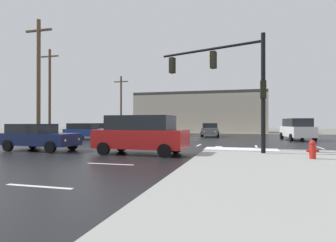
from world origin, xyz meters
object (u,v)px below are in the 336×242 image
traffic_signal_mast (231,75)px  suv_white (297,129)px  sedan_navy (38,136)px  sedan_grey (210,130)px  utility_pole_distant (121,104)px  suv_red (141,134)px  utility_pole_mid (39,80)px  sedan_silver (96,130)px  sedan_blue (87,131)px  fire_hydrant (313,149)px  utility_pole_far (50,91)px

traffic_signal_mast → suv_white: bearing=-95.0°
traffic_signal_mast → sedan_navy: size_ratio=1.31×
sedan_grey → utility_pole_distant: size_ratio=0.55×
suv_red → utility_pole_mid: 10.62m
sedan_silver → sedan_blue: bearing=-159.5°
sedan_navy → suv_red: bearing=2.8°
traffic_signal_mast → sedan_navy: traffic_signal_mast is taller
fire_hydrant → sedan_grey: (-6.56, 19.41, 0.32)m
sedan_grey → suv_white: bearing=58.3°
traffic_signal_mast → fire_hydrant: traffic_signal_mast is taller
fire_hydrant → sedan_silver: size_ratio=0.17×
sedan_blue → sedan_silver: 3.80m
traffic_signal_mast → utility_pole_far: 23.03m
suv_white → traffic_signal_mast: bearing=150.1°
fire_hydrant → utility_pole_far: 27.57m
suv_red → utility_pole_mid: bearing=-17.7°
sedan_silver → utility_pole_far: 6.83m
suv_white → sedan_navy: bearing=124.2°
fire_hydrant → suv_red: bearing=175.5°
utility_pole_distant → utility_pole_far: bearing=-106.8°
fire_hydrant → suv_red: 8.07m
traffic_signal_mast → sedan_blue: (-13.93, 8.49, -3.38)m
utility_pole_distant → utility_pole_mid: bearing=-81.9°
sedan_blue → sedan_silver: (-1.08, 3.64, 0.00)m
fire_hydrant → utility_pole_distant: bearing=129.5°
suv_red → suv_white: size_ratio=0.98×
sedan_blue → sedan_grey: 13.86m
sedan_silver → utility_pole_far: size_ratio=0.47×
sedan_grey → utility_pole_distant: bearing=-116.6°
traffic_signal_mast → suv_red: traffic_signal_mast is taller
sedan_silver → sedan_navy: 14.19m
fire_hydrant → sedan_silver: 23.47m
sedan_navy → suv_white: 21.98m
sedan_blue → utility_pole_far: size_ratio=0.47×
suv_red → utility_pole_mid: utility_pole_mid is taller
sedan_grey → suv_white: 9.57m
fire_hydrant → utility_pole_far: size_ratio=0.08×
utility_pole_far → utility_pole_distant: 11.84m
fire_hydrant → sedan_navy: (-14.54, 0.81, 0.32)m
sedan_blue → sedan_silver: same height
fire_hydrant → sedan_silver: (-18.50, 14.44, 0.32)m
suv_white → utility_pole_far: size_ratio=0.51×
fire_hydrant → sedan_silver: bearing=142.0°
traffic_signal_mast → sedan_grey: size_ratio=1.30×
utility_pole_mid → utility_pole_far: utility_pole_far is taller
sedan_navy → suv_white: suv_white is taller
fire_hydrant → utility_pole_distant: 32.13m
suv_white → sedan_grey: bearing=57.3°
suv_white → utility_pole_distant: size_ratio=0.59×
fire_hydrant → suv_white: size_ratio=0.16×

